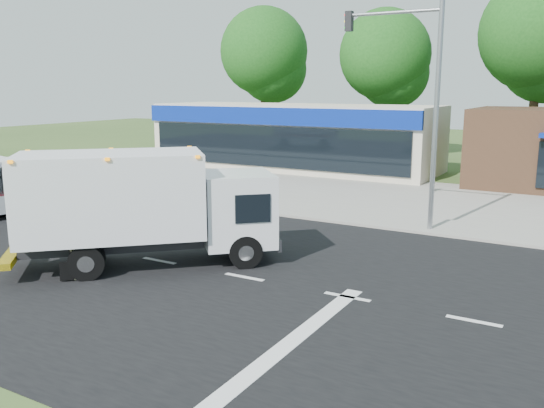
{
  "coord_description": "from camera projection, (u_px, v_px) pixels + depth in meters",
  "views": [
    {
      "loc": [
        8.08,
        -12.53,
        5.07
      ],
      "look_at": [
        -0.19,
        1.82,
        1.7
      ],
      "focal_mm": 38.0,
      "sensor_mm": 36.0,
      "label": 1
    }
  ],
  "objects": [
    {
      "name": "road_asphalt",
      "position": [
        244.0,
        277.0,
        15.6
      ],
      "size": [
        60.0,
        14.0,
        0.02
      ],
      "primitive_type": "cube",
      "color": "black",
      "rests_on": "ground"
    },
    {
      "name": "parking_apron",
      "position": [
        402.0,
        195.0,
        27.48
      ],
      "size": [
        60.0,
        9.0,
        0.02
      ],
      "primitive_type": "cube",
      "color": "gray",
      "rests_on": "ground"
    },
    {
      "name": "emergency_worker",
      "position": [
        81.0,
        244.0,
        15.24
      ],
      "size": [
        0.83,
        0.75,
        2.02
      ],
      "rotation": [
        0.0,
        0.0,
        0.54
      ],
      "color": "#CCBF88",
      "rests_on": "ground"
    },
    {
      "name": "lane_markings",
      "position": [
        262.0,
        302.0,
        13.79
      ],
      "size": [
        55.2,
        7.0,
        0.01
      ],
      "color": "silver",
      "rests_on": "road_asphalt"
    },
    {
      "name": "background_trees",
      "position": [
        460.0,
        52.0,
        38.46
      ],
      "size": [
        36.77,
        7.39,
        12.1
      ],
      "color": "#332114",
      "rests_on": "ground"
    },
    {
      "name": "traffic_signal_pole",
      "position": [
        419.0,
        91.0,
        19.92
      ],
      "size": [
        3.51,
        0.25,
        8.0
      ],
      "color": "gray",
      "rests_on": "ground"
    },
    {
      "name": "ground",
      "position": [
        244.0,
        278.0,
        15.6
      ],
      "size": [
        120.0,
        120.0,
        0.0
      ],
      "primitive_type": "plane",
      "color": "#385123",
      "rests_on": "ground"
    },
    {
      "name": "ems_box_truck",
      "position": [
        142.0,
        201.0,
        16.32
      ],
      "size": [
        7.01,
        6.76,
        3.3
      ],
      "rotation": [
        0.0,
        0.0,
        0.75
      ],
      "color": "black",
      "rests_on": "ground"
    },
    {
      "name": "retail_strip_mall",
      "position": [
        294.0,
        136.0,
        36.52
      ],
      "size": [
        18.0,
        6.2,
        4.0
      ],
      "color": "beige",
      "rests_on": "ground"
    },
    {
      "name": "sidewalk",
      "position": [
        357.0,
        217.0,
        22.55
      ],
      "size": [
        60.0,
        2.4,
        0.12
      ],
      "primitive_type": "cube",
      "color": "gray",
      "rests_on": "ground"
    }
  ]
}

